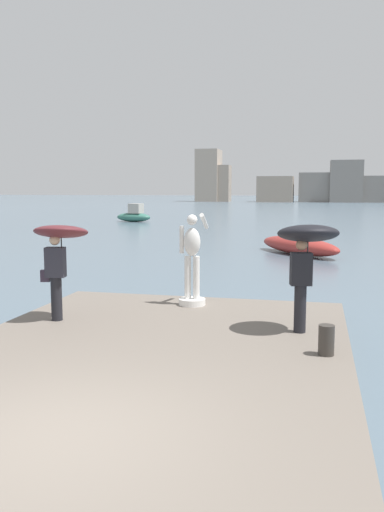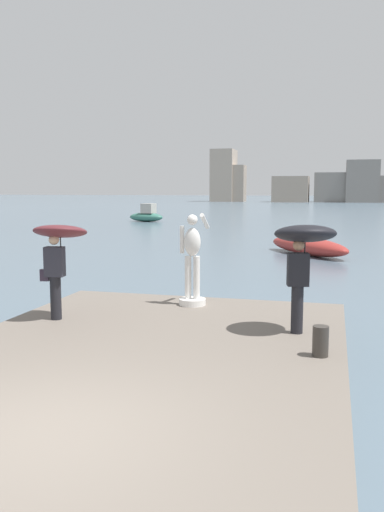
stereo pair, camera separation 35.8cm
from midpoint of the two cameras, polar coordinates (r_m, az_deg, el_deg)
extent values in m
plane|color=slate|center=(45.23, 11.16, 3.14)|extent=(400.00, 400.00, 0.00)
cube|color=#70665B|center=(8.38, -6.23, -12.69)|extent=(6.60, 10.63, 0.40)
cylinder|color=white|center=(12.35, 0.87, -4.85)|extent=(0.61, 0.61, 0.15)
cylinder|color=white|center=(12.27, 0.42, -2.26)|extent=(0.15, 0.15, 0.98)
cylinder|color=white|center=(12.22, 1.33, -2.30)|extent=(0.15, 0.15, 0.98)
ellipsoid|color=white|center=(12.14, 0.88, 1.49)|extent=(0.38, 0.26, 0.64)
sphere|color=white|center=(12.10, 0.89, 3.84)|extent=(0.24, 0.24, 0.24)
cylinder|color=white|center=(12.19, -0.21, 1.75)|extent=(0.10, 0.10, 0.62)
cylinder|color=white|center=(12.31, 2.18, 3.68)|extent=(0.10, 0.59, 0.40)
cylinder|color=black|center=(11.24, -13.30, -4.33)|extent=(0.22, 0.22, 0.88)
cube|color=#2D2D38|center=(11.12, -13.41, -0.59)|extent=(0.41, 0.30, 0.60)
sphere|color=beige|center=(11.07, -13.48, 1.70)|extent=(0.21, 0.21, 0.21)
cylinder|color=#262626|center=(11.08, -12.80, 0.96)|extent=(0.02, 0.02, 0.50)
ellipsoid|color=#5B2328|center=(11.05, -12.85, 2.55)|extent=(1.23, 1.25, 0.41)
cube|color=#332838|center=(11.25, -14.40, -1.97)|extent=(0.19, 0.13, 0.24)
cylinder|color=black|center=(10.13, 12.04, -5.55)|extent=(0.22, 0.22, 0.88)
cube|color=black|center=(9.99, 12.15, -1.40)|extent=(0.42, 0.32, 0.60)
sphere|color=#A87A5B|center=(9.94, 12.21, 1.14)|extent=(0.21, 0.21, 0.21)
cylinder|color=#262626|center=(10.01, 12.83, 0.39)|extent=(0.02, 0.02, 0.52)
ellipsoid|color=black|center=(9.98, 12.88, 2.32)|extent=(1.34, 1.36, 0.45)
cylinder|color=#38332D|center=(8.89, 14.55, -8.70)|extent=(0.25, 0.25, 0.49)
ellipsoid|color=#336B5B|center=(50.31, -4.66, 4.11)|extent=(3.60, 1.96, 0.83)
cube|color=#B2ADA3|center=(50.14, -4.42, 5.04)|extent=(1.29, 1.21, 0.89)
ellipsoid|color=#9E2D28|center=(25.52, 12.52, 1.04)|extent=(4.52, 5.18, 0.81)
cube|color=#A89989|center=(130.19, 3.45, 8.46)|extent=(5.30, 7.23, 12.23)
cube|color=gray|center=(128.77, 4.70, 7.64)|extent=(4.50, 4.47, 8.53)
cube|color=gray|center=(126.90, 10.47, 6.95)|extent=(8.04, 7.42, 5.85)
cube|color=gray|center=(128.47, 15.08, 7.01)|extent=(9.68, 7.07, 6.65)
cube|color=gray|center=(127.02, 17.63, 7.52)|extent=(7.09, 5.73, 9.33)
camera|label=1|loc=(0.18, -89.14, 0.11)|focal=37.89mm
camera|label=2|loc=(0.18, 90.86, -0.11)|focal=37.89mm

